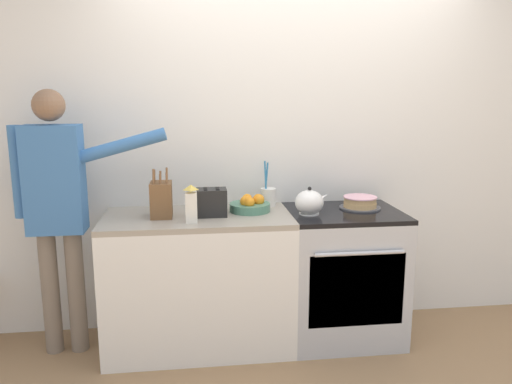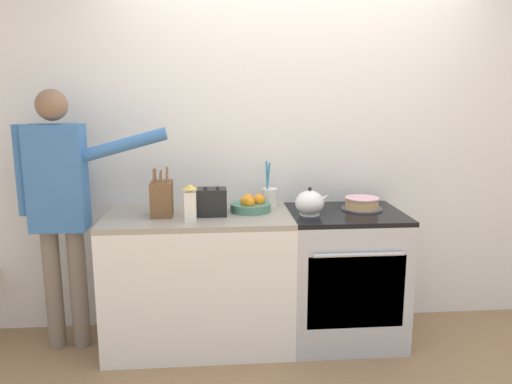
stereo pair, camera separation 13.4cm
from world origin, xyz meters
TOP-DOWN VIEW (x-y plane):
  - ground_plane at (0.00, 0.00)m, footprint 16.00×16.00m
  - wall_back at (0.00, 0.65)m, footprint 8.00×0.04m
  - counter_cabinet at (-0.67, 0.31)m, footprint 1.21×0.63m
  - stove_range at (0.30, 0.31)m, footprint 0.75×0.66m
  - layer_cake at (0.43, 0.37)m, footprint 0.28×0.28m
  - tea_kettle at (0.05, 0.25)m, footprint 0.23×0.19m
  - knife_block at (-0.90, 0.30)m, footprint 0.13×0.18m
  - utensil_crock at (-0.18, 0.53)m, footprint 0.11×0.11m
  - fruit_bowl at (-0.33, 0.38)m, footprint 0.27×0.27m
  - toaster at (-0.58, 0.29)m, footprint 0.21×0.14m
  - milk_carton at (-0.71, 0.14)m, footprint 0.07×0.07m
  - person_baker at (-1.53, 0.33)m, footprint 0.94×0.20m

SIDE VIEW (x-z plane):
  - ground_plane at x=0.00m, z-range 0.00..0.00m
  - counter_cabinet at x=-0.67m, z-range 0.00..0.89m
  - stove_range at x=0.30m, z-range 0.00..0.89m
  - layer_cake at x=0.43m, z-range 0.89..0.97m
  - fruit_bowl at x=-0.33m, z-range 0.87..0.99m
  - utensil_crock at x=-0.18m, z-range 0.80..1.12m
  - tea_kettle at x=0.05m, z-range 0.88..1.06m
  - toaster at x=-0.58m, z-range 0.89..1.07m
  - milk_carton at x=-0.71m, z-range 0.88..1.12m
  - knife_block at x=-0.90m, z-range 0.85..1.16m
  - person_baker at x=-1.53m, z-range 0.17..1.85m
  - wall_back at x=0.00m, z-range 0.00..2.60m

